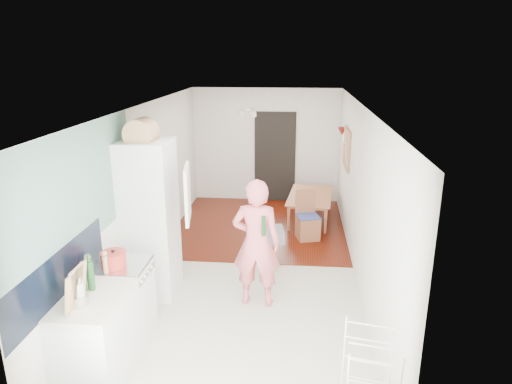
% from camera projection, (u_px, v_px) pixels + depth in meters
% --- Properties ---
extents(room_shell, '(3.20, 7.00, 2.50)m').
position_uv_depth(room_shell, '(250.00, 193.00, 6.69)').
color(room_shell, silver).
rests_on(room_shell, ground).
extents(floor, '(3.20, 7.00, 0.01)m').
position_uv_depth(floor, '(250.00, 269.00, 7.06)').
color(floor, beige).
rests_on(floor, ground).
extents(wood_floor_overlay, '(3.20, 3.30, 0.01)m').
position_uv_depth(wood_floor_overlay, '(260.00, 226.00, 8.82)').
color(wood_floor_overlay, '#591407').
rests_on(wood_floor_overlay, room_shell).
extents(sage_wall_panel, '(0.02, 3.00, 1.30)m').
position_uv_depth(sage_wall_panel, '(78.00, 190.00, 4.75)').
color(sage_wall_panel, gray).
rests_on(sage_wall_panel, room_shell).
extents(tile_splashback, '(0.02, 1.90, 0.50)m').
position_uv_depth(tile_splashback, '(61.00, 275.00, 4.43)').
color(tile_splashback, black).
rests_on(tile_splashback, room_shell).
extents(doorway_recess, '(0.90, 0.04, 2.00)m').
position_uv_depth(doorway_recess, '(275.00, 157.00, 10.06)').
color(doorway_recess, black).
rests_on(doorway_recess, room_shell).
extents(base_cabinet, '(0.60, 0.90, 0.86)m').
position_uv_depth(base_cabinet, '(96.00, 340.00, 4.62)').
color(base_cabinet, white).
rests_on(base_cabinet, room_shell).
extents(worktop, '(0.62, 0.92, 0.06)m').
position_uv_depth(worktop, '(92.00, 300.00, 4.49)').
color(worktop, silver).
rests_on(worktop, room_shell).
extents(range_cooker, '(0.60, 0.60, 0.88)m').
position_uv_depth(range_cooker, '(124.00, 301.00, 5.33)').
color(range_cooker, white).
rests_on(range_cooker, room_shell).
extents(cooker_top, '(0.60, 0.60, 0.04)m').
position_uv_depth(cooker_top, '(120.00, 265.00, 5.20)').
color(cooker_top, silver).
rests_on(cooker_top, room_shell).
extents(fridge_housing, '(0.66, 0.66, 2.15)m').
position_uv_depth(fridge_housing, '(150.00, 220.00, 6.11)').
color(fridge_housing, white).
rests_on(fridge_housing, room_shell).
extents(fridge_door, '(0.14, 0.56, 0.70)m').
position_uv_depth(fridge_door, '(187.00, 194.00, 5.64)').
color(fridge_door, white).
rests_on(fridge_door, room_shell).
extents(fridge_interior, '(0.02, 0.52, 0.66)m').
position_uv_depth(fridge_interior, '(170.00, 186.00, 5.95)').
color(fridge_interior, white).
rests_on(fridge_interior, room_shell).
extents(pinboard, '(0.03, 0.90, 0.70)m').
position_uv_depth(pinboard, '(347.00, 148.00, 8.28)').
color(pinboard, tan).
rests_on(pinboard, room_shell).
extents(pinboard_frame, '(0.00, 0.94, 0.74)m').
position_uv_depth(pinboard_frame, '(346.00, 148.00, 8.28)').
color(pinboard_frame, '#A35A37').
rests_on(pinboard_frame, room_shell).
extents(wall_sconce, '(0.18, 0.18, 0.16)m').
position_uv_depth(wall_sconce, '(342.00, 131.00, 8.84)').
color(wall_sconce, maroon).
rests_on(wall_sconce, room_shell).
extents(person, '(0.77, 0.53, 2.03)m').
position_uv_depth(person, '(256.00, 232.00, 5.84)').
color(person, '#E5696C').
rests_on(person, floor).
extents(dining_table, '(0.83, 1.33, 0.44)m').
position_uv_depth(dining_table, '(311.00, 210.00, 9.07)').
color(dining_table, '#A35A37').
rests_on(dining_table, floor).
extents(dining_chair, '(0.46, 0.46, 0.89)m').
position_uv_depth(dining_chair, '(308.00, 216.00, 8.09)').
color(dining_chair, '#A35A37').
rests_on(dining_chair, floor).
extents(stool, '(0.32, 0.32, 0.38)m').
position_uv_depth(stool, '(269.00, 251.00, 7.26)').
color(stool, '#A35A37').
rests_on(stool, floor).
extents(grey_drape, '(0.48, 0.48, 0.19)m').
position_uv_depth(grey_drape, '(270.00, 235.00, 7.16)').
color(grey_drape, slate).
rests_on(grey_drape, stool).
extents(drying_rack, '(0.52, 0.49, 0.88)m').
position_uv_depth(drying_rack, '(370.00, 376.00, 4.10)').
color(drying_rack, white).
rests_on(drying_rack, floor).
extents(bread_bin, '(0.43, 0.42, 0.20)m').
position_uv_depth(bread_bin, '(141.00, 133.00, 5.74)').
color(bread_bin, tan).
rests_on(bread_bin, fridge_housing).
extents(red_casserole, '(0.32, 0.32, 0.17)m').
position_uv_depth(red_casserole, '(114.00, 259.00, 5.11)').
color(red_casserole, red).
rests_on(red_casserole, cooker_top).
extents(steel_pan, '(0.21, 0.21, 0.09)m').
position_uv_depth(steel_pan, '(79.00, 301.00, 4.33)').
color(steel_pan, silver).
rests_on(steel_pan, worktop).
extents(held_bottle, '(0.06, 0.06, 0.26)m').
position_uv_depth(held_bottle, '(264.00, 226.00, 5.67)').
color(held_bottle, '#164019').
rests_on(held_bottle, person).
extents(bottle_a, '(0.08, 0.08, 0.31)m').
position_uv_depth(bottle_a, '(91.00, 276.00, 4.58)').
color(bottle_a, '#164019').
rests_on(bottle_a, worktop).
extents(bottle_b, '(0.08, 0.08, 0.26)m').
position_uv_depth(bottle_b, '(83.00, 279.00, 4.56)').
color(bottle_b, '#164019').
rests_on(bottle_b, worktop).
extents(bottle_c, '(0.11, 0.11, 0.22)m').
position_uv_depth(bottle_c, '(80.00, 294.00, 4.33)').
color(bottle_c, beige).
rests_on(bottle_c, worktop).
extents(pepper_mill_front, '(0.07, 0.07, 0.24)m').
position_uv_depth(pepper_mill_front, '(89.00, 271.00, 4.76)').
color(pepper_mill_front, tan).
rests_on(pepper_mill_front, worktop).
extents(pepper_mill_back, '(0.05, 0.05, 0.20)m').
position_uv_depth(pepper_mill_back, '(105.00, 264.00, 4.96)').
color(pepper_mill_back, tan).
rests_on(pepper_mill_back, worktop).
extents(chopping_boards, '(0.13, 0.30, 0.41)m').
position_uv_depth(chopping_boards, '(76.00, 287.00, 4.25)').
color(chopping_boards, tan).
rests_on(chopping_boards, worktop).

